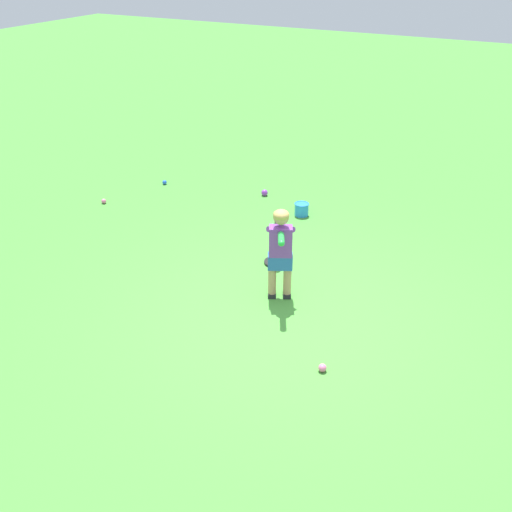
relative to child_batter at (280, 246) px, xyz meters
name	(u,v)px	position (x,y,z in m)	size (l,w,h in m)	color
ground_plane	(291,323)	(-0.40, -0.33, -0.65)	(40.00, 40.00, 0.00)	#479338
child_batter	(280,246)	(0.00, 0.00, 0.00)	(0.59, 0.36, 1.08)	#232328
play_ball_far_right	(322,368)	(-0.98, -0.93, -0.61)	(0.08, 0.08, 0.08)	pink
play_ball_near_batter	(265,193)	(2.55, 1.49, -0.60)	(0.10, 0.10, 0.10)	purple
play_ball_midfield	(104,201)	(1.13, 3.52, -0.61)	(0.07, 0.07, 0.07)	pink
play_ball_behind_batter	(165,182)	(2.20, 3.16, -0.61)	(0.07, 0.07, 0.07)	blue
batting_tee	(275,256)	(0.68, 0.39, -0.55)	(0.28, 0.28, 0.62)	black
toy_bucket	(302,209)	(2.15, 0.68, -0.55)	(0.22, 0.22, 0.19)	#2884DB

